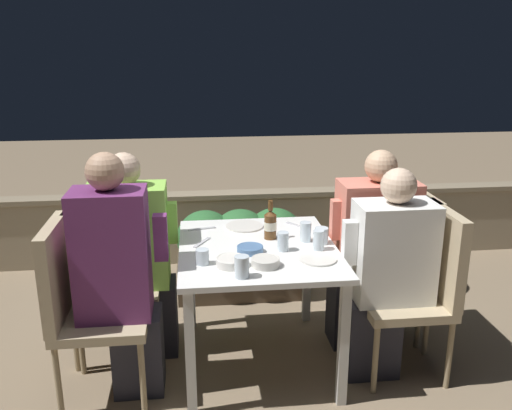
{
  "coord_description": "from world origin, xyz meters",
  "views": [
    {
      "loc": [
        -0.33,
        -2.82,
        1.82
      ],
      "look_at": [
        0.0,
        0.08,
        0.95
      ],
      "focal_mm": 38.0,
      "sensor_mm": 36.0,
      "label": 1
    }
  ],
  "objects": [
    {
      "name": "glass_cup_3",
      "position": [
        0.33,
        -0.09,
        0.78
      ],
      "size": [
        0.06,
        0.06,
        0.11
      ],
      "color": "silver",
      "rests_on": "dining_table"
    },
    {
      "name": "ground_plane",
      "position": [
        0.0,
        0.0,
        0.0
      ],
      "size": [
        16.0,
        16.0,
        0.0
      ],
      "primitive_type": "plane",
      "color": "#847056"
    },
    {
      "name": "chair_right_far",
      "position": [
        0.92,
        0.15,
        0.56
      ],
      "size": [
        0.48,
        0.47,
        0.96
      ],
      "color": "tan",
      "rests_on": "ground_plane"
    },
    {
      "name": "glass_cup_2",
      "position": [
        0.13,
        -0.08,
        0.78
      ],
      "size": [
        0.06,
        0.06,
        0.11
      ],
      "color": "silver",
      "rests_on": "dining_table"
    },
    {
      "name": "beer_bottle",
      "position": [
        0.09,
        0.12,
        0.81
      ],
      "size": [
        0.07,
        0.07,
        0.23
      ],
      "color": "brown",
      "rests_on": "dining_table"
    },
    {
      "name": "parapet_wall",
      "position": [
        0.0,
        1.61,
        0.31
      ],
      "size": [
        9.0,
        0.18,
        0.6
      ],
      "color": "gray",
      "rests_on": "ground_plane"
    },
    {
      "name": "plate_1",
      "position": [
        -0.04,
        0.34,
        0.73
      ],
      "size": [
        0.23,
        0.23,
        0.01
      ],
      "color": "silver",
      "rests_on": "dining_table"
    },
    {
      "name": "chair_right_near",
      "position": [
        0.91,
        -0.18,
        0.56
      ],
      "size": [
        0.48,
        0.47,
        0.96
      ],
      "color": "tan",
      "rests_on": "ground_plane"
    },
    {
      "name": "glass_cup_4",
      "position": [
        0.28,
        0.05,
        0.78
      ],
      "size": [
        0.06,
        0.06,
        0.11
      ],
      "color": "silver",
      "rests_on": "dining_table"
    },
    {
      "name": "dining_table",
      "position": [
        0.0,
        0.0,
        0.64
      ],
      "size": [
        0.87,
        1.01,
        0.73
      ],
      "color": "white",
      "rests_on": "ground_plane"
    },
    {
      "name": "person_white_polo",
      "position": [
        0.69,
        -0.18,
        0.6
      ],
      "size": [
        0.5,
        0.26,
        1.2
      ],
      "color": "#282833",
      "rests_on": "ground_plane"
    },
    {
      "name": "bowl_2",
      "position": [
        0.01,
        -0.28,
        0.75
      ],
      "size": [
        0.15,
        0.15,
        0.05
      ],
      "color": "beige",
      "rests_on": "dining_table"
    },
    {
      "name": "fork_1",
      "position": [
        0.29,
        0.32,
        0.73
      ],
      "size": [
        0.12,
        0.15,
        0.01
      ],
      "color": "silver",
      "rests_on": "dining_table"
    },
    {
      "name": "potted_plant",
      "position": [
        1.22,
        0.82,
        0.45
      ],
      "size": [
        0.37,
        0.37,
        0.73
      ],
      "color": "#B2A899",
      "rests_on": "ground_plane"
    },
    {
      "name": "glass_cup_1",
      "position": [
        -0.31,
        -0.22,
        0.77
      ],
      "size": [
        0.07,
        0.07,
        0.08
      ],
      "color": "silver",
      "rests_on": "dining_table"
    },
    {
      "name": "person_coral_top",
      "position": [
        0.71,
        0.15,
        0.61
      ],
      "size": [
        0.52,
        0.26,
        1.23
      ],
      "color": "#282833",
      "rests_on": "ground_plane"
    },
    {
      "name": "glass_cup_0",
      "position": [
        -0.12,
        -0.4,
        0.78
      ],
      "size": [
        0.07,
        0.07,
        0.11
      ],
      "color": "silver",
      "rests_on": "dining_table"
    },
    {
      "name": "fork_2",
      "position": [
        -0.3,
        0.32,
        0.73
      ],
      "size": [
        0.17,
        0.06,
        0.01
      ],
      "color": "silver",
      "rests_on": "dining_table"
    },
    {
      "name": "plate_0",
      "position": [
        0.29,
        -0.23,
        0.73
      ],
      "size": [
        0.2,
        0.2,
        0.01
      ],
      "color": "silver",
      "rests_on": "dining_table"
    },
    {
      "name": "fork_0",
      "position": [
        -0.31,
        0.09,
        0.73
      ],
      "size": [
        0.1,
        0.16,
        0.01
      ],
      "color": "silver",
      "rests_on": "dining_table"
    },
    {
      "name": "chair_left_far",
      "position": [
        -0.91,
        0.18,
        0.56
      ],
      "size": [
        0.48,
        0.47,
        0.96
      ],
      "color": "tan",
      "rests_on": "ground_plane"
    },
    {
      "name": "chair_left_near",
      "position": [
        -0.95,
        -0.19,
        0.56
      ],
      "size": [
        0.48,
        0.47,
        0.96
      ],
      "color": "tan",
      "rests_on": "ground_plane"
    },
    {
      "name": "person_purple_stripe",
      "position": [
        -0.74,
        -0.19,
        0.67
      ],
      "size": [
        0.47,
        0.26,
        1.32
      ],
      "color": "#282833",
      "rests_on": "ground_plane"
    },
    {
      "name": "bowl_0",
      "position": [
        -0.17,
        -0.26,
        0.75
      ],
      "size": [
        0.16,
        0.16,
        0.05
      ],
      "color": "silver",
      "rests_on": "dining_table"
    },
    {
      "name": "planter_hedge",
      "position": [
        -0.02,
        0.9,
        0.37
      ],
      "size": [
        0.93,
        0.47,
        0.66
      ],
      "color": "brown",
      "rests_on": "ground_plane"
    },
    {
      "name": "person_green_blouse",
      "position": [
        -0.7,
        0.18,
        0.62
      ],
      "size": [
        0.51,
        0.26,
        1.24
      ],
      "color": "#282833",
      "rests_on": "ground_plane"
    },
    {
      "name": "bowl_1",
      "position": [
        -0.05,
        -0.08,
        0.75
      ],
      "size": [
        0.14,
        0.14,
        0.04
      ],
      "color": "#4C709E",
      "rests_on": "dining_table"
    },
    {
      "name": "glass_cup_5",
      "position": [
        0.37,
        0.01,
        0.77
      ],
      "size": [
        0.08,
        0.08,
        0.09
      ],
      "color": "silver",
      "rests_on": "dining_table"
    }
  ]
}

